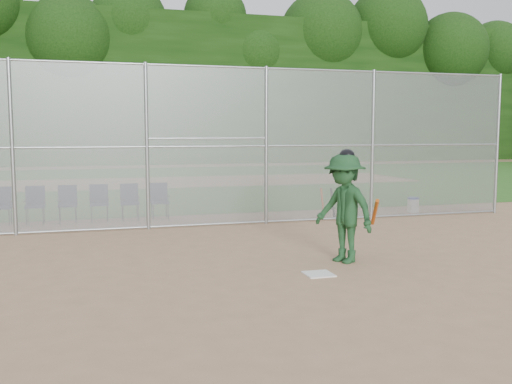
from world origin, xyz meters
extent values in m
plane|color=tan|center=(0.00, 0.00, 0.00)|extent=(100.00, 100.00, 0.00)
plane|color=#2B631D|center=(0.00, 18.00, 0.01)|extent=(100.00, 100.00, 0.00)
plane|color=tan|center=(0.00, 18.00, 0.01)|extent=(24.00, 24.00, 0.00)
cube|color=gray|center=(0.00, 5.00, 2.00)|extent=(16.00, 0.02, 4.00)
cylinder|color=#9EA3A8|center=(8.00, 5.00, 2.00)|extent=(0.09, 0.09, 4.00)
cylinder|color=#9EA3A8|center=(0.00, 5.00, 3.95)|extent=(16.00, 0.05, 0.05)
cube|color=black|center=(0.00, 35.00, 5.50)|extent=(80.00, 5.00, 11.00)
cube|color=white|center=(0.26, -0.32, 0.01)|extent=(0.46, 0.46, 0.02)
imported|color=#1C4724|center=(1.05, 0.42, 0.98)|extent=(1.18, 1.46, 1.97)
ellipsoid|color=black|center=(1.05, 0.42, 1.94)|extent=(0.27, 0.30, 0.23)
cylinder|color=#CE5513|center=(1.45, 0.02, 0.95)|extent=(0.33, 0.70, 0.55)
cylinder|color=white|center=(5.78, 5.79, 0.20)|extent=(0.33, 0.33, 0.39)
cylinder|color=#2846B1|center=(5.78, 5.79, 0.42)|extent=(0.35, 0.35, 0.05)
cylinder|color=#D84C14|center=(2.74, 5.39, 0.42)|extent=(0.06, 0.30, 0.83)
cylinder|color=black|center=(3.04, 5.39, 0.41)|extent=(0.06, 0.33, 0.82)
cylinder|color=#B2B2B7|center=(3.34, 5.39, 0.41)|extent=(0.06, 0.35, 0.82)
camera|label=1|loc=(-3.32, -8.89, 2.35)|focal=40.00mm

